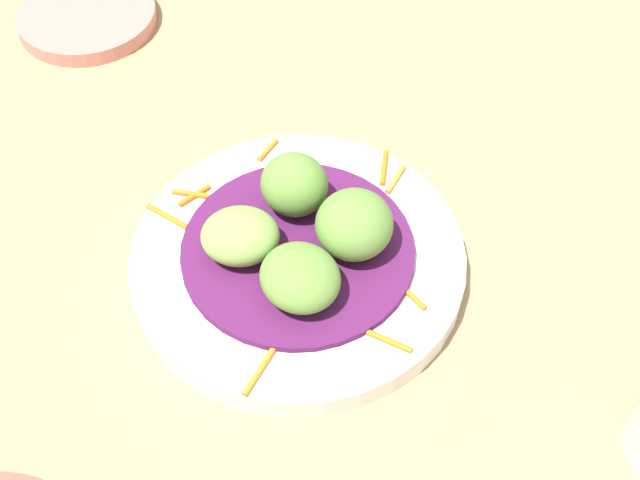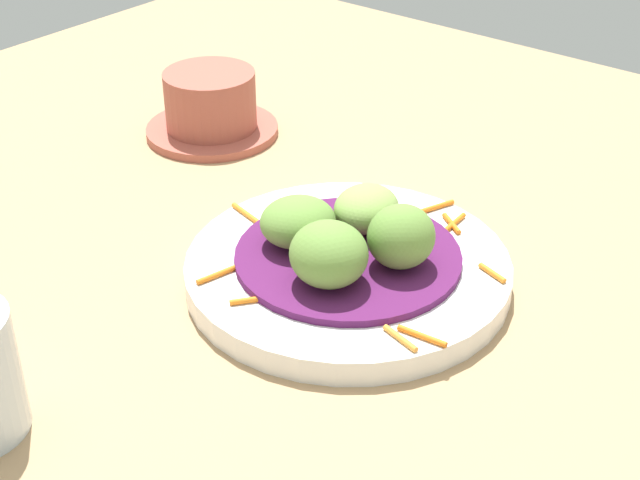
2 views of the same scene
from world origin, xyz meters
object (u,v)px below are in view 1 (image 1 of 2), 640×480
object	(u,v)px
guac_scoop_left	(294,185)
guac_scoop_right	(300,278)
guac_scoop_back	(354,224)
side_plate_small	(87,17)
guac_scoop_center	(240,236)
main_plate	(298,261)

from	to	relation	value
guac_scoop_left	guac_scoop_right	bearing A→B (deg)	-72.81
guac_scoop_back	side_plate_small	distance (cm)	36.95
guac_scoop_center	side_plate_small	size ratio (longest dim) A/B	0.43
guac_scoop_left	main_plate	bearing A→B (deg)	-72.81
guac_scoop_left	guac_scoop_back	distance (cm)	5.45
main_plate	guac_scoop_back	size ratio (longest dim) A/B	4.31
main_plate	guac_scoop_back	distance (cm)	5.35
guac_scoop_right	guac_scoop_center	bearing A→B (deg)	152.19
guac_scoop_left	guac_scoop_right	distance (cm)	7.72
guac_scoop_center	guac_scoop_right	size ratio (longest dim) A/B	0.97
main_plate	guac_scoop_back	xyz separation A→B (cm)	(3.68, 1.14, 3.71)
guac_scoop_left	side_plate_small	size ratio (longest dim) A/B	0.38
guac_scoop_center	guac_scoop_back	bearing A→B (deg)	17.19
guac_scoop_center	side_plate_small	world-z (taller)	guac_scoop_center
guac_scoop_right	guac_scoop_back	xyz separation A→B (cm)	(2.54, 4.82, 0.45)
guac_scoop_right	guac_scoop_back	distance (cm)	5.47
main_plate	side_plate_small	size ratio (longest dim) A/B	1.86
guac_scoop_right	side_plate_small	xyz separation A→B (cm)	(-26.99, 26.68, -3.49)
guac_scoop_center	guac_scoop_right	distance (cm)	5.45
main_plate	guac_scoop_right	xyz separation A→B (cm)	(1.14, -3.68, 3.26)
side_plate_small	guac_scoop_left	bearing A→B (deg)	-38.02
guac_scoop_left	guac_scoop_back	world-z (taller)	guac_scoop_left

